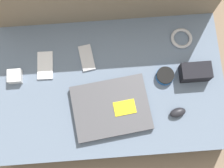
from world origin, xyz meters
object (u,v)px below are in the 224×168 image
object	(u,v)px
speaker_puck	(165,76)
charger_brick	(15,76)
phone_silver	(87,58)
laptop	(111,108)
phone_black	(45,65)
camera_pouch	(195,72)
computer_mouse	(178,113)

from	to	relation	value
speaker_puck	charger_brick	size ratio (longest dim) A/B	1.37
phone_silver	laptop	bearing A→B (deg)	-77.39
phone_silver	speaker_puck	bearing A→B (deg)	-26.99
phone_silver	phone_black	xyz separation A→B (m)	(-0.18, -0.02, 0.00)
speaker_puck	camera_pouch	bearing A→B (deg)	0.68
computer_mouse	speaker_puck	distance (m)	0.17
phone_silver	charger_brick	world-z (taller)	charger_brick
speaker_puck	phone_silver	distance (m)	0.35
phone_black	charger_brick	world-z (taller)	charger_brick
computer_mouse	camera_pouch	xyz separation A→B (m)	(0.09, 0.16, 0.02)
laptop	camera_pouch	bearing A→B (deg)	11.73
phone_black	charger_brick	xyz separation A→B (m)	(-0.13, -0.04, 0.01)
speaker_puck	camera_pouch	world-z (taller)	camera_pouch
phone_black	charger_brick	distance (m)	0.14
computer_mouse	camera_pouch	distance (m)	0.19
laptop	charger_brick	size ratio (longest dim) A/B	5.92
speaker_puck	camera_pouch	distance (m)	0.13
laptop	camera_pouch	distance (m)	0.39
computer_mouse	speaker_puck	world-z (taller)	computer_mouse
phone_black	charger_brick	size ratio (longest dim) A/B	2.19
computer_mouse	phone_silver	size ratio (longest dim) A/B	0.60
laptop	computer_mouse	distance (m)	0.28
phone_silver	camera_pouch	world-z (taller)	camera_pouch
laptop	computer_mouse	world-z (taller)	same
camera_pouch	speaker_puck	bearing A→B (deg)	-179.32
speaker_puck	laptop	bearing A→B (deg)	-153.13
laptop	phone_black	xyz separation A→B (m)	(-0.27, 0.21, -0.01)
camera_pouch	charger_brick	bearing A→B (deg)	176.83
phone_silver	phone_black	world-z (taller)	same
phone_black	phone_silver	bearing A→B (deg)	7.82
speaker_puck	camera_pouch	size ratio (longest dim) A/B	0.62
charger_brick	computer_mouse	bearing A→B (deg)	-16.92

